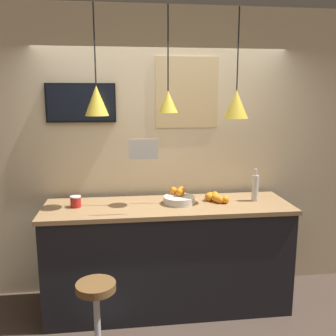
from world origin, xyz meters
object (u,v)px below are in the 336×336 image
at_px(bar_stool, 97,317).
at_px(juice_bottle, 255,187).
at_px(fruit_bowl, 179,198).
at_px(mounted_tv, 81,103).
at_px(spread_jar, 76,202).

xyz_separation_m(bar_stool, juice_bottle, (1.49, 0.74, 0.79)).
height_order(fruit_bowl, mounted_tv, mounted_tv).
bearing_deg(mounted_tv, fruit_bowl, -21.94).
xyz_separation_m(fruit_bowl, spread_jar, (-0.96, -0.01, 0.00)).
height_order(spread_jar, mounted_tv, mounted_tv).
bearing_deg(spread_jar, mounted_tv, 82.76).
xyz_separation_m(juice_bottle, mounted_tv, (-1.65, 0.38, 0.80)).
xyz_separation_m(bar_stool, spread_jar, (-0.21, 0.74, 0.71)).
height_order(bar_stool, mounted_tv, mounted_tv).
bearing_deg(spread_jar, juice_bottle, 0.00).
relative_size(juice_bottle, mounted_tv, 0.47).
distance_m(bar_stool, fruit_bowl, 1.27).
bearing_deg(fruit_bowl, mounted_tv, 158.06).
bearing_deg(juice_bottle, fruit_bowl, 179.28).
relative_size(juice_bottle, spread_jar, 3.03).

